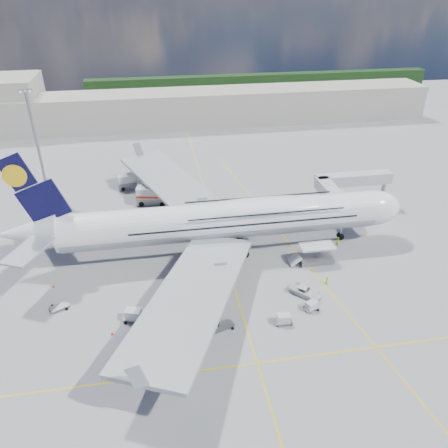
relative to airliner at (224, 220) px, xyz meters
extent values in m
plane|color=gray|center=(-0.26, -10.00, -6.87)|extent=(300.00, 300.00, 0.00)
cube|color=#DEBE0B|center=(-0.26, -10.00, -6.86)|extent=(0.25, 220.00, 0.01)
cube|color=#DEBE0B|center=(-0.26, -30.00, -6.86)|extent=(120.00, 0.25, 0.01)
cube|color=#DEBE0B|center=(13.74, 0.00, -6.86)|extent=(14.16, 99.06, 0.01)
cylinder|color=white|center=(-0.26, 0.00, -0.07)|extent=(62.00, 7.20, 7.20)
cylinder|color=#9EA0A5|center=(-0.26, 0.00, -0.22)|extent=(60.76, 7.13, 7.13)
ellipsoid|color=white|center=(7.74, 0.00, 1.91)|extent=(36.00, 6.84, 3.76)
ellipsoid|color=white|center=(30.74, 0.00, -0.07)|extent=(11.52, 7.20, 7.20)
ellipsoid|color=black|center=(33.98, 0.00, 0.53)|extent=(3.84, 4.16, 1.44)
cone|color=white|center=(-35.76, 0.00, 0.73)|extent=(10.00, 6.84, 6.84)
cube|color=#090832|center=(-33.76, 0.00, 9.53)|extent=(11.02, 0.46, 14.61)
cylinder|color=yellow|center=(-35.86, 0.00, 12.03)|extent=(4.00, 0.60, 4.00)
cube|color=#999EA3|center=(-8.26, 20.00, -1.27)|extent=(25.49, 39.15, 3.35)
cube|color=#999EA3|center=(-8.26, -20.00, -1.27)|extent=(25.49, 39.15, 3.35)
cylinder|color=#B7BABF|center=(-3.26, 12.50, -3.67)|extent=(5.20, 3.50, 3.50)
cylinder|color=#B7BABF|center=(-7.76, 23.00, -3.67)|extent=(5.20, 3.50, 3.50)
cylinder|color=#B7BABF|center=(-3.26, -12.50, -3.67)|extent=(5.20, 3.50, 3.50)
cylinder|color=#B7BABF|center=(-7.76, -23.00, -3.67)|extent=(5.20, 3.50, 3.50)
cylinder|color=gray|center=(24.74, 0.00, -4.67)|extent=(0.44, 0.44, 3.80)
cylinder|color=black|center=(24.74, 0.00, -6.22)|extent=(1.30, 0.90, 1.30)
cylinder|color=gray|center=(-0.26, 0.00, -4.67)|extent=(0.56, 0.56, 3.80)
cylinder|color=black|center=(-0.26, 3.20, -6.12)|extent=(1.50, 0.90, 1.50)
cube|color=#B7B7BC|center=(24.74, 8.60, 0.23)|extent=(3.00, 10.00, 2.60)
cube|color=#B7B7BC|center=(32.74, 13.60, 0.23)|extent=(18.00, 3.00, 2.60)
cylinder|color=gray|center=(26.74, 11.60, -3.32)|extent=(0.80, 0.80, 7.10)
cylinder|color=black|center=(26.74, 11.60, -6.42)|extent=(0.90, 0.80, 0.90)
cylinder|color=gray|center=(40.74, 13.60, -3.32)|extent=(1.00, 1.00, 7.10)
cube|color=gray|center=(40.74, 13.60, -6.47)|extent=(2.00, 2.00, 0.80)
cylinder|color=#B7B7BC|center=(24.74, 4.80, 0.23)|extent=(3.60, 3.60, 2.80)
cube|color=silver|center=(16.74, -7.10, -3.37)|extent=(6.50, 3.20, 0.35)
cube|color=gray|center=(16.74, -7.10, -6.32)|extent=(6.50, 3.20, 1.10)
cube|color=gray|center=(16.74, -7.10, -4.82)|extent=(0.22, 1.99, 3.00)
cylinder|color=black|center=(14.14, -8.30, -6.52)|extent=(0.70, 0.30, 0.70)
cube|color=silver|center=(12.54, -7.10, -5.87)|extent=(2.16, 2.60, 1.60)
cylinder|color=gray|center=(-40.26, 35.00, 5.63)|extent=(0.70, 0.70, 25.00)
cube|color=gray|center=(-40.26, 35.00, 18.33)|extent=(3.00, 0.40, 0.60)
cube|color=#B2AD9E|center=(-0.26, 85.00, -0.87)|extent=(180.00, 16.00, 12.00)
cube|color=#193814|center=(39.74, 130.00, -2.87)|extent=(160.00, 6.00, 8.00)
cube|color=gray|center=(-17.77, -17.98, -6.48)|extent=(3.68, 2.67, 0.20)
cylinder|color=black|center=(-19.09, -18.64, -6.63)|extent=(0.49, 0.20, 0.49)
cylinder|color=black|center=(-16.44, -17.32, -6.63)|extent=(0.49, 0.20, 0.49)
cube|color=silver|center=(-17.77, -17.98, -5.60)|extent=(2.81, 2.30, 1.65)
cube|color=gray|center=(-9.90, -15.50, -6.49)|extent=(3.37, 1.95, 0.20)
cylinder|color=black|center=(-11.20, -16.15, -6.63)|extent=(0.48, 0.20, 0.48)
cylinder|color=black|center=(-8.60, -14.85, -6.63)|extent=(0.48, 0.20, 0.48)
cube|color=silver|center=(-9.90, -15.50, -5.62)|extent=(2.49, 1.78, 1.63)
cube|color=gray|center=(-3.87, -22.09, -6.47)|extent=(3.83, 2.89, 0.20)
cylinder|color=black|center=(-5.23, -22.77, -6.62)|extent=(0.50, 0.20, 0.50)
cylinder|color=black|center=(-2.50, -21.40, -6.62)|extent=(0.50, 0.20, 0.50)
cube|color=gray|center=(-30.03, -13.04, -6.50)|extent=(3.54, 2.89, 0.19)
cylinder|color=black|center=(-31.28, -13.66, -6.64)|extent=(0.46, 0.19, 0.46)
cylinder|color=black|center=(-28.78, -12.41, -6.64)|extent=(0.46, 0.19, 0.46)
cube|color=gray|center=(5.76, -22.71, -6.54)|extent=(2.88, 1.69, 0.17)
cylinder|color=black|center=(4.65, -23.26, -6.66)|extent=(0.41, 0.17, 0.41)
cylinder|color=black|center=(6.87, -22.16, -6.66)|extent=(0.41, 0.17, 0.41)
cube|color=silver|center=(5.76, -22.71, -5.81)|extent=(2.13, 1.54, 1.39)
cube|color=gray|center=(11.24, -20.32, -6.57)|extent=(2.90, 2.27, 0.15)
cylinder|color=black|center=(10.21, -20.83, -6.68)|extent=(0.38, 0.15, 0.38)
cylinder|color=black|center=(12.26, -19.80, -6.68)|extent=(0.38, 0.15, 0.38)
cube|color=silver|center=(11.24, -20.32, -5.89)|extent=(2.23, 1.92, 1.28)
cube|color=silver|center=(-8.13, -8.85, -6.20)|extent=(2.70, 1.30, 1.24)
cube|color=black|center=(-8.13, -8.85, -5.43)|extent=(0.98, 1.17, 0.48)
cylinder|color=black|center=(-9.09, -9.38, -6.56)|extent=(0.61, 0.24, 0.61)
cylinder|color=black|center=(-7.17, -8.32, -6.56)|extent=(0.61, 0.24, 0.61)
cube|color=gray|center=(-13.62, 22.56, -5.72)|extent=(7.86, 4.20, 2.29)
cube|color=silver|center=(-14.42, 22.56, -3.54)|extent=(5.97, 3.92, 2.52)
cube|color=silver|center=(-10.75, 22.56, -4.69)|extent=(2.56, 3.00, 1.83)
cube|color=black|center=(-9.95, 22.56, -4.46)|extent=(0.63, 2.28, 1.03)
cylinder|color=black|center=(-11.09, 21.24, -6.24)|extent=(1.26, 0.40, 1.26)
cylinder|color=black|center=(-16.14, 23.88, -6.24)|extent=(1.26, 0.40, 1.26)
cube|color=red|center=(-14.42, 22.56, -4.35)|extent=(6.04, 3.99, 0.57)
cube|color=gray|center=(-19.04, 32.62, -5.91)|extent=(6.54, 3.38, 1.92)
cube|color=silver|center=(-19.71, 32.62, -4.09)|extent=(4.95, 3.18, 2.11)
cube|color=silver|center=(-16.64, 32.62, -5.05)|extent=(2.09, 2.48, 1.53)
cube|color=black|center=(-15.97, 32.62, -4.86)|extent=(0.49, 1.91, 0.86)
cylinder|color=black|center=(-16.93, 31.51, -6.34)|extent=(1.05, 0.34, 1.05)
cylinder|color=black|center=(-21.15, 33.72, -6.34)|extent=(1.05, 0.34, 1.05)
imported|color=white|center=(11.52, -16.46, -6.08)|extent=(5.76, 5.91, 1.57)
imported|color=#D3F91A|center=(21.51, 5.20, -6.05)|extent=(0.67, 0.71, 1.64)
imported|color=#BEF519|center=(23.24, -2.39, -5.91)|extent=(1.10, 0.96, 1.91)
imported|color=#B7EE19|center=(-5.87, -13.22, -5.99)|extent=(0.69, 1.10, 1.75)
imported|color=#D0FF1A|center=(16.29, -14.15, -6.05)|extent=(0.64, 0.87, 1.63)
imported|color=#93E418|center=(-2.57, -12.54, -5.88)|extent=(1.46, 1.15, 1.98)
cone|color=red|center=(31.67, 4.02, -6.58)|extent=(0.46, 0.46, 0.58)
cube|color=red|center=(31.67, 4.02, -6.85)|extent=(0.40, 0.40, 0.03)
cone|color=red|center=(-11.54, 19.55, -6.61)|extent=(0.41, 0.41, 0.52)
cube|color=red|center=(-11.54, 19.55, -6.85)|extent=(0.35, 0.35, 0.03)
cone|color=red|center=(-10.91, 17.67, -6.56)|extent=(0.48, 0.48, 0.61)
cube|color=red|center=(-10.91, 17.67, -6.85)|extent=(0.41, 0.41, 0.03)
cone|color=red|center=(-1.34, -12.63, -6.60)|extent=(0.43, 0.43, 0.54)
cube|color=red|center=(-1.34, -12.63, -6.85)|extent=(0.37, 0.37, 0.03)
cone|color=red|center=(-21.05, -20.73, -6.58)|extent=(0.45, 0.45, 0.57)
cube|color=red|center=(-21.05, -20.73, -6.85)|extent=(0.39, 0.39, 0.03)
cone|color=red|center=(-31.97, -6.99, -6.62)|extent=(0.39, 0.39, 0.49)
cube|color=red|center=(-31.97, -6.99, -6.85)|extent=(0.33, 0.33, 0.03)
camera|label=1|loc=(-12.31, -72.77, 41.70)|focal=35.00mm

